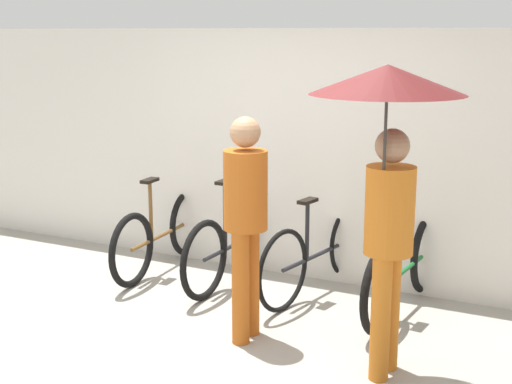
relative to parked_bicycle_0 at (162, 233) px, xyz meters
name	(u,v)px	position (x,y,z in m)	size (l,w,h in m)	color
ground_plane	(178,359)	(1.19, -1.59, -0.36)	(30.00, 30.00, 0.00)	#9E998E
back_wall	(295,155)	(1.19, 0.46, 0.79)	(10.54, 0.12, 2.28)	silver
parked_bicycle_0	(162,233)	(0.00, 0.00, 0.00)	(0.44, 1.72, 1.01)	black
parked_bicycle_1	(236,242)	(0.79, 0.04, 0.01)	(0.44, 1.78, 1.04)	black
parked_bicycle_2	(319,251)	(1.58, 0.10, 0.01)	(0.50, 1.77, 1.06)	black
parked_bicycle_3	(405,268)	(2.37, 0.01, 0.01)	(0.44, 1.77, 1.07)	black
pedestrian_leading	(246,212)	(1.46, -1.06, 0.62)	(0.32, 0.32, 1.67)	#B25619
pedestrian_center	(388,141)	(2.54, -1.25, 1.24)	(0.95, 0.95, 2.06)	#C66B1E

